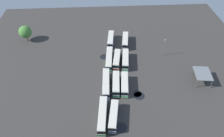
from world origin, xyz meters
The scene contains 18 objects.
ground_plane centered at (0.00, 0.00, 0.00)m, with size 119.38×119.38×0.00m, color #383533.
bus_row0_slot0 centered at (-21.61, -0.92, 1.88)m, with size 11.26×3.72×3.55m.
bus_row0_slot2 centered at (-20.29, 5.65, 1.88)m, with size 11.00×3.90×3.55m.
bus_row1_slot0 centered at (-7.60, -2.35, 1.88)m, with size 13.48×3.71×3.55m.
bus_row1_slot1 centered at (-6.98, 0.76, 1.87)m, with size 10.90×4.15×3.55m.
bus_row1_slot2 centered at (-6.66, 4.26, 1.88)m, with size 11.21×3.75×3.55m.
bus_row2_slot0 centered at (6.57, -4.22, 1.88)m, with size 13.42×3.14×3.55m.
bus_row2_slot1 centered at (6.97, -0.63, 1.88)m, with size 10.87×3.31×3.55m.
bus_row2_slot2 centered at (7.44, 2.46, 1.87)m, with size 10.72×3.50×3.55m.
bus_row3_slot0 centered at (20.57, -5.88, 1.88)m, with size 13.48×3.65×3.55m.
bus_row3_slot1 centered at (21.06, -2.43, 1.88)m, with size 11.13×4.11×3.55m.
maintenance_shelter centered at (5.43, 31.55, 3.65)m, with size 8.41×6.74×3.86m.
lamp_post_far_corner centered at (-10.78, 20.73, 4.52)m, with size 0.56×0.28×8.21m.
tree_south_edge centered at (-26.10, -39.92, 4.73)m, with size 5.75×5.75×7.61m.
puddle_near_shelter centered at (-11.43, -4.21, 0.00)m, with size 3.85×3.85×0.01m, color black.
puddle_front_lane centered at (11.56, 7.29, 0.00)m, with size 3.92×3.92×0.01m, color black.
puddle_back_corner centered at (10.53, 6.72, 0.00)m, with size 3.17×3.17×0.01m, color black.
puddle_between_rows centered at (24.17, -0.35, 0.00)m, with size 3.97×3.97×0.01m, color black.
Camera 1 is at (63.07, -5.52, 58.63)m, focal length 35.38 mm.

